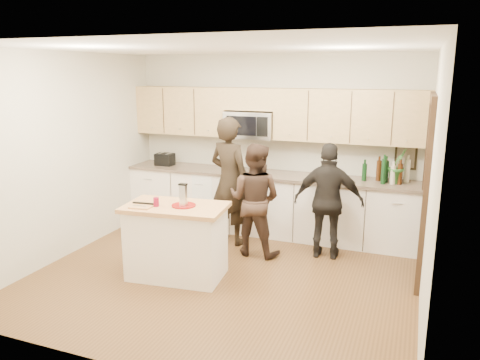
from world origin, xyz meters
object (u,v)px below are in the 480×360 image
at_px(woman_left, 230,181).
at_px(woman_center, 255,200).
at_px(toaster, 165,159).
at_px(woman_right, 329,201).
at_px(island, 176,241).

height_order(woman_left, woman_center, woman_left).
bearing_deg(toaster, woman_right, -12.68).
distance_m(woman_left, woman_right, 1.44).
bearing_deg(woman_right, island, 33.71).
height_order(island, toaster, toaster).
height_order(island, woman_left, woman_left).
bearing_deg(woman_center, island, 62.09).
bearing_deg(woman_left, woman_center, 166.06).
bearing_deg(island, woman_left, 77.40).
xyz_separation_m(toaster, woman_center, (1.86, -0.86, -0.27)).
distance_m(toaster, woman_left, 1.50).
xyz_separation_m(toaster, woman_right, (2.82, -0.63, -0.26)).
distance_m(island, woman_left, 1.41).
xyz_separation_m(woman_left, woman_center, (0.48, -0.29, -0.15)).
distance_m(toaster, woman_right, 2.90).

